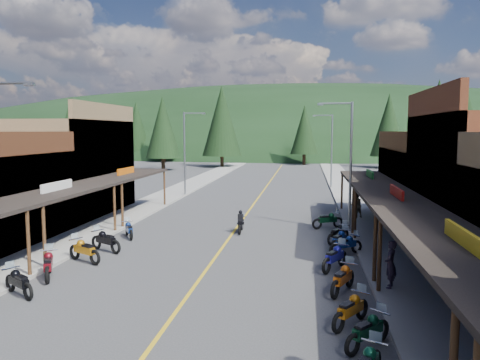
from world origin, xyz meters
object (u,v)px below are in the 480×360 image
at_px(pedestrian_east_b, 356,205).
at_px(bike_west_9, 129,229).
at_px(streetlight_1, 186,150).
at_px(bike_west_6, 48,263).
at_px(pine_8, 112,133).
at_px(pine_9, 454,130).
at_px(bike_east_6, 343,277).
at_px(bike_east_7, 335,256).
at_px(pine_7, 136,126).
at_px(bike_east_8, 346,244).
at_px(bike_east_4, 368,329).
at_px(pedestrian_east_a, 391,264).
at_px(pine_2, 222,121).
at_px(shop_east_3, 447,187).
at_px(pine_4, 389,125).
at_px(streetlight_3, 330,147).
at_px(bike_east_11, 328,219).
at_px(pine_5, 466,122).
at_px(rider_on_bike, 241,223).
at_px(pine_11, 438,123).
at_px(shop_west_3, 61,167).
at_px(bike_west_5, 19,281).
at_px(bike_west_7, 84,249).
at_px(bike_east_10, 338,233).
at_px(bike_east_9, 340,239).
at_px(pine_3, 304,130).
at_px(bike_east_5, 351,308).
at_px(streetlight_2, 348,160).
at_px(bike_west_8, 106,240).
at_px(pine_0, 69,130).

bearing_deg(pedestrian_east_b, bike_west_9, -0.78).
xyz_separation_m(streetlight_1, bike_west_6, (0.57, -25.33, -3.82)).
bearing_deg(pine_8, pine_9, 6.20).
bearing_deg(bike_east_6, bike_east_7, 117.52).
xyz_separation_m(pine_7, bike_east_8, (38.42, -73.77, -6.65)).
xyz_separation_m(bike_east_4, pedestrian_east_a, (1.49, 5.10, 0.50)).
height_order(pine_2, pedestrian_east_b, pine_2).
height_order(shop_east_3, streetlight_1, streetlight_1).
xyz_separation_m(pine_4, pedestrian_east_a, (-10.31, -62.98, -6.16)).
distance_m(streetlight_3, bike_east_6, 33.70).
relative_size(pine_9, pedestrian_east_b, 6.05).
xyz_separation_m(bike_east_4, bike_east_11, (-0.40, 16.72, 0.03)).
relative_size(pine_5, rider_on_bike, 7.32).
xyz_separation_m(shop_east_3, bike_east_11, (-7.95, -2.66, -1.92)).
bearing_deg(pine_11, pine_8, 177.27).
xyz_separation_m(pine_5, pine_11, (-14.00, -34.00, -0.80)).
xyz_separation_m(pine_4, pine_5, (16.00, 12.00, 0.75)).
distance_m(shop_west_3, bike_west_6, 16.64).
bearing_deg(bike_west_5, bike_west_7, 28.51).
bearing_deg(bike_west_6, pine_8, 82.85).
distance_m(bike_east_8, bike_east_10, 2.57).
bearing_deg(bike_east_4, bike_east_9, 131.34).
relative_size(pine_2, bike_west_5, 6.72).
xyz_separation_m(pine_3, bike_east_5, (1.86, -72.56, -5.89)).
distance_m(streetlight_2, bike_west_5, 19.32).
bearing_deg(bike_east_10, streetlight_2, 112.12).
bearing_deg(bike_east_10, shop_west_3, -162.98).
height_order(pine_3, rider_on_bike, pine_3).
xyz_separation_m(bike_west_9, bike_east_8, (12.22, -2.09, 0.04)).
bearing_deg(bike_east_6, pine_8, 147.69).
relative_size(pine_5, bike_west_5, 6.72).
relative_size(pine_8, bike_west_5, 4.80).
distance_m(streetlight_2, bike_east_10, 5.08).
distance_m(streetlight_2, bike_west_7, 16.14).
bearing_deg(bike_east_11, pine_2, 170.43).
relative_size(streetlight_1, bike_east_7, 3.55).
relative_size(pine_7, rider_on_bike, 6.54).
distance_m(pine_2, bike_east_9, 57.67).
bearing_deg(shop_west_3, streetlight_3, 42.04).
xyz_separation_m(pine_11, rider_on_bike, (-19.53, -31.32, -6.61)).
bearing_deg(bike_west_8, bike_east_5, -94.47).
xyz_separation_m(pine_4, bike_west_9, (-23.80, -55.68, -6.69)).
bearing_deg(bike_west_6, streetlight_3, 41.23).
distance_m(pine_0, bike_east_8, 75.90).
distance_m(shop_east_3, pine_5, 64.22).
bearing_deg(bike_east_11, bike_east_5, -27.11).
xyz_separation_m(pine_9, pine_11, (-4.00, -7.00, 0.81)).
height_order(streetlight_3, bike_east_5, streetlight_3).
xyz_separation_m(bike_west_6, bike_east_11, (12.19, 11.97, -0.04)).
distance_m(streetlight_1, bike_east_9, 23.30).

